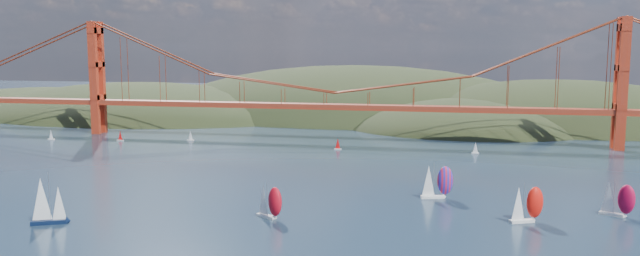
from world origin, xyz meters
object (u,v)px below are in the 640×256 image
object	(u,v)px
racer_1	(526,204)
racer_rwb	(436,181)
sloop_navy	(46,201)
racer_2	(617,199)
racer_0	(269,201)

from	to	relation	value
racer_1	racer_rwb	xyz separation A→B (m)	(-22.11, 20.29, 0.25)
racer_1	racer_rwb	bearing A→B (deg)	112.50
sloop_navy	racer_2	world-z (taller)	sloop_navy
sloop_navy	racer_rwb	xyz separation A→B (m)	(91.49, 46.01, -0.66)
racer_1	racer_0	bearing A→B (deg)	163.70
racer_0	racer_rwb	xyz separation A→B (m)	(40.45, 29.82, 0.50)
racer_2	racer_rwb	world-z (taller)	racer_rwb
racer_1	racer_2	size ratio (longest dim) A/B	1.03
racer_2	racer_rwb	size ratio (longest dim) A/B	0.92
racer_0	racer_rwb	size ratio (longest dim) A/B	0.90
sloop_navy	racer_1	world-z (taller)	sloop_navy
racer_0	racer_1	world-z (taller)	racer_1
sloop_navy	racer_0	distance (m)	53.55
racer_2	racer_0	bearing A→B (deg)	-139.03
racer_0	racer_rwb	bearing A→B (deg)	65.64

